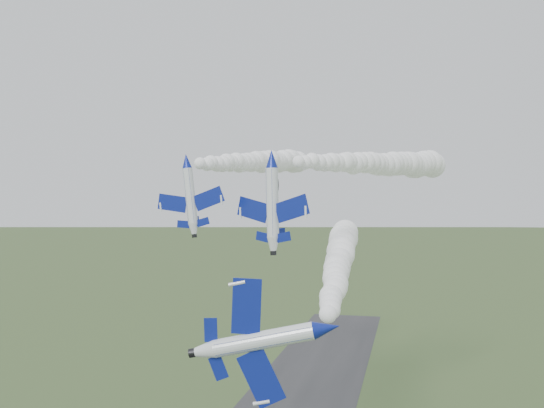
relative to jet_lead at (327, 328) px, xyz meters
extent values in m
cylinder|color=white|center=(-0.06, 0.11, -0.01)|extent=(2.94, 9.35, 1.94)
cone|color=navy|center=(0.58, -5.66, -0.01)|extent=(2.20, 2.61, 1.94)
cone|color=white|center=(-0.68, 5.66, -0.01)|extent=(2.15, 2.17, 1.94)
cylinder|color=black|center=(-0.80, 6.74, -0.01)|extent=(1.05, 0.76, 0.98)
ellipsoid|color=black|center=(0.80, -2.17, 0.11)|extent=(1.63, 3.28, 1.29)
cube|color=navy|center=(-0.99, 0.89, 3.17)|extent=(1.46, 2.74, 4.96)
cube|color=navy|center=(0.35, 1.04, -3.26)|extent=(1.46, 2.74, 4.96)
cube|color=navy|center=(-0.93, 4.64, 1.70)|extent=(0.68, 1.26, 2.16)
cube|color=navy|center=(-0.22, 4.72, -1.72)|extent=(0.68, 1.26, 2.16)
cube|color=navy|center=(0.84, 4.57, 0.28)|extent=(2.56, 2.00, 0.62)
cylinder|color=white|center=(-23.59, 26.85, 17.03)|extent=(1.88, 7.84, 1.54)
cone|color=navy|center=(-23.81, 21.95, 17.03)|extent=(1.63, 2.10, 1.54)
cone|color=white|center=(-23.38, 31.57, 17.03)|extent=(1.61, 1.73, 1.54)
cylinder|color=black|center=(-23.34, 32.49, 17.03)|extent=(0.80, 0.59, 0.78)
ellipsoid|color=black|center=(-23.74, 24.85, 17.55)|extent=(1.14, 2.71, 1.02)
cube|color=navy|center=(-26.30, 27.71, 16.58)|extent=(4.34, 2.41, 0.61)
cube|color=navy|center=(-20.79, 27.46, 17.21)|extent=(4.34, 2.41, 0.61)
cube|color=navy|center=(-24.89, 30.80, 16.86)|extent=(1.89, 1.10, 0.30)
cube|color=navy|center=(-21.95, 30.67, 17.20)|extent=(1.89, 1.10, 0.30)
cube|color=navy|center=(-23.56, 30.52, 18.23)|extent=(0.41, 1.50, 2.04)
cylinder|color=white|center=(-11.13, 26.24, 17.08)|extent=(5.43, 9.20, 1.71)
cone|color=navy|center=(-13.58, 20.88, 17.08)|extent=(2.57, 2.93, 1.71)
cone|color=white|center=(-8.77, 31.39, 17.08)|extent=(2.38, 2.53, 1.71)
cylinder|color=black|center=(-8.31, 32.40, 17.08)|extent=(1.06, 0.97, 0.86)
ellipsoid|color=black|center=(-12.14, 24.06, 17.71)|extent=(2.36, 3.38, 1.14)
cube|color=navy|center=(-13.79, 28.43, 16.84)|extent=(5.76, 4.55, 0.27)
cube|color=navy|center=(-7.73, 25.66, 16.99)|extent=(5.76, 4.55, 0.27)
cube|color=navy|center=(-10.81, 31.22, 17.04)|extent=(2.53, 2.04, 0.16)
cube|color=navy|center=(-7.57, 29.74, 17.12)|extent=(2.53, 2.04, 0.16)
cube|color=navy|center=(-9.33, 30.25, 18.53)|extent=(0.91, 1.70, 2.45)
camera|label=1|loc=(7.28, -53.53, 11.24)|focal=40.00mm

